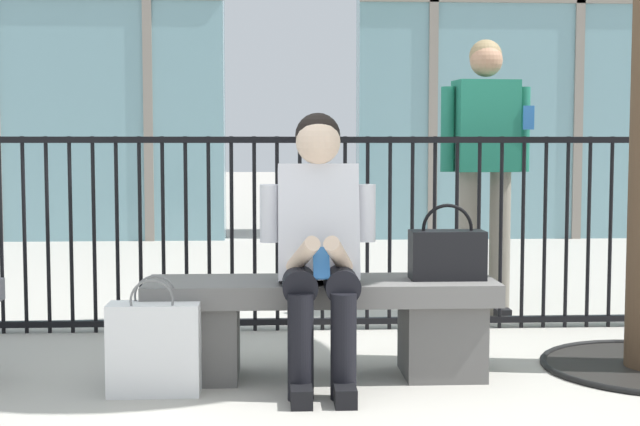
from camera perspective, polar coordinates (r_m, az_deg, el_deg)
The scene contains 7 objects.
ground_plane at distance 4.27m, azimuth 0.07°, elevation -10.19°, with size 60.00×60.00×0.00m, color #B2ADA3.
stone_bench at distance 4.21m, azimuth 0.07°, elevation -6.61°, with size 1.60×0.44×0.45m.
seated_person_with_phone at distance 4.03m, azimuth -0.07°, elevation -1.67°, with size 0.52×0.66×1.21m.
handbag_on_bench at distance 4.23m, azimuth 7.96°, elevation -2.51°, with size 0.34×0.16×0.35m.
shopping_bag at distance 4.00m, azimuth -10.33°, elevation -8.28°, with size 0.39×0.17×0.51m.
bystander_at_railing at distance 5.71m, azimuth 10.29°, elevation 3.58°, with size 0.55×0.28×1.71m.
plaza_railing at distance 5.21m, azimuth -0.56°, elevation -1.25°, with size 8.17×0.04×1.11m.
Camera 1 is at (-0.23, -4.13, 1.08)m, focal length 51.11 mm.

